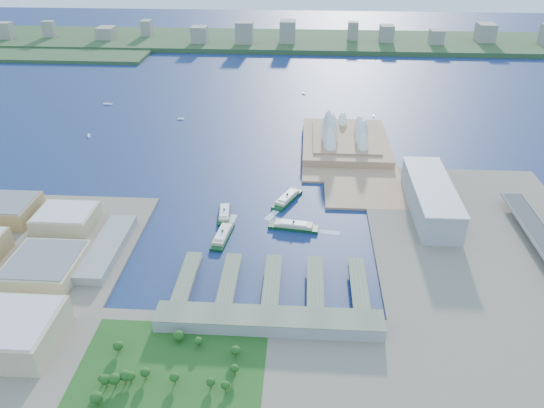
# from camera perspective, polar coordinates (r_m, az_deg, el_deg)

# --- Properties ---
(ground) EXTENTS (3000.00, 3000.00, 0.00)m
(ground) POSITION_cam_1_polar(r_m,az_deg,el_deg) (587.70, -0.90, -4.29)
(ground) COLOR #10234D
(ground) RESTS_ON ground
(south_land) EXTENTS (720.00, 180.00, 3.00)m
(south_land) POSITION_cam_1_polar(r_m,az_deg,el_deg) (428.85, -3.20, -19.85)
(south_land) COLOR #786D5C
(south_land) RESTS_ON ground
(east_land) EXTENTS (240.00, 500.00, 3.00)m
(east_land) POSITION_cam_1_polar(r_m,az_deg,el_deg) (580.11, 23.26, -7.39)
(east_land) COLOR #786D5C
(east_land) RESTS_ON ground
(peninsula) EXTENTS (135.00, 220.00, 3.00)m
(peninsula) POSITION_cam_1_polar(r_m,az_deg,el_deg) (817.48, 8.10, 5.73)
(peninsula) COLOR #A57D5A
(peninsula) RESTS_ON ground
(far_shore) EXTENTS (2200.00, 260.00, 12.00)m
(far_shore) POSITION_cam_1_polar(r_m,az_deg,el_deg) (1502.25, 2.11, 17.11)
(far_shore) COLOR #2D4926
(far_shore) RESTS_ON ground
(opera_house) EXTENTS (134.00, 180.00, 58.00)m
(opera_house) POSITION_cam_1_polar(r_m,az_deg,el_deg) (824.22, 7.99, 8.23)
(opera_house) COLOR white
(opera_house) RESTS_ON peninsula
(toaster_building) EXTENTS (45.00, 155.00, 35.00)m
(toaster_building) POSITION_cam_1_polar(r_m,az_deg,el_deg) (662.69, 16.71, 0.61)
(toaster_building) COLOR #929298
(toaster_building) RESTS_ON east_land
(west_buildings) EXTENTS (200.00, 280.00, 27.00)m
(west_buildings) POSITION_cam_1_polar(r_m,az_deg,el_deg) (595.12, -26.37, -5.41)
(west_buildings) COLOR #A58752
(west_buildings) RESTS_ON west_land
(ferry_wharves) EXTENTS (184.00, 90.00, 9.30)m
(ferry_wharves) POSITION_cam_1_polar(r_m,az_deg,el_deg) (523.45, 0.00, -8.47)
(ferry_wharves) COLOR #59644B
(ferry_wharves) RESTS_ON ground
(terminal_building) EXTENTS (200.00, 28.00, 12.00)m
(terminal_building) POSITION_cam_1_polar(r_m,az_deg,el_deg) (474.67, -0.34, -12.51)
(terminal_building) COLOR gray
(terminal_building) RESTS_ON south_land
(park) EXTENTS (150.00, 110.00, 16.00)m
(park) POSITION_cam_1_polar(r_m,az_deg,el_deg) (444.67, -10.96, -16.42)
(park) COLOR #194714
(park) RESTS_ON south_land
(far_skyline) EXTENTS (1900.00, 140.00, 55.00)m
(far_skyline) POSITION_cam_1_polar(r_m,az_deg,el_deg) (1475.85, 2.11, 18.22)
(far_skyline) COLOR gray
(far_skyline) RESTS_ON far_shore
(ferry_a) EXTENTS (17.55, 51.71, 9.59)m
(ferry_a) POSITION_cam_1_polar(r_m,az_deg,el_deg) (639.62, -5.16, -0.87)
(ferry_a) COLOR #0D3718
(ferry_a) RESTS_ON ground
(ferry_b) EXTENTS (38.36, 59.27, 11.06)m
(ferry_b) POSITION_cam_1_polar(r_m,az_deg,el_deg) (668.84, 1.65, 0.77)
(ferry_b) COLOR #0D3718
(ferry_b) RESTS_ON ground
(ferry_c) EXTENTS (21.40, 58.10, 10.73)m
(ferry_c) POSITION_cam_1_polar(r_m,az_deg,el_deg) (596.89, -5.35, -3.23)
(ferry_c) COLOR #0D3718
(ferry_c) RESTS_ON ground
(ferry_d) EXTENTS (59.11, 22.35, 10.90)m
(ferry_d) POSITION_cam_1_polar(r_m,az_deg,el_deg) (611.94, 2.34, -2.21)
(ferry_d) COLOR #0D3718
(ferry_d) RESTS_ON ground
(boat_a) EXTENTS (8.03, 14.00, 2.64)m
(boat_a) POSITION_cam_1_polar(r_m,az_deg,el_deg) (914.63, -19.11, 6.97)
(boat_a) COLOR white
(boat_a) RESTS_ON ground
(boat_b) EXTENTS (10.96, 3.86, 2.96)m
(boat_b) POSITION_cam_1_polar(r_m,az_deg,el_deg) (951.31, -9.78, 9.05)
(boat_b) COLOR white
(boat_b) RESTS_ON ground
(boat_c) EXTENTS (4.45, 10.90, 2.38)m
(boat_c) POSITION_cam_1_polar(r_m,az_deg,el_deg) (969.06, 10.88, 9.31)
(boat_c) COLOR white
(boat_c) RESTS_ON ground
(boat_d) EXTENTS (17.78, 6.75, 2.93)m
(boat_d) POSITION_cam_1_polar(r_m,az_deg,el_deg) (1058.38, -17.24, 10.25)
(boat_d) COLOR white
(boat_d) RESTS_ON ground
(boat_e) EXTENTS (8.72, 9.59, 2.42)m
(boat_e) POSITION_cam_1_polar(r_m,az_deg,el_deg) (1074.39, 3.45, 11.78)
(boat_e) COLOR white
(boat_e) RESTS_ON ground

